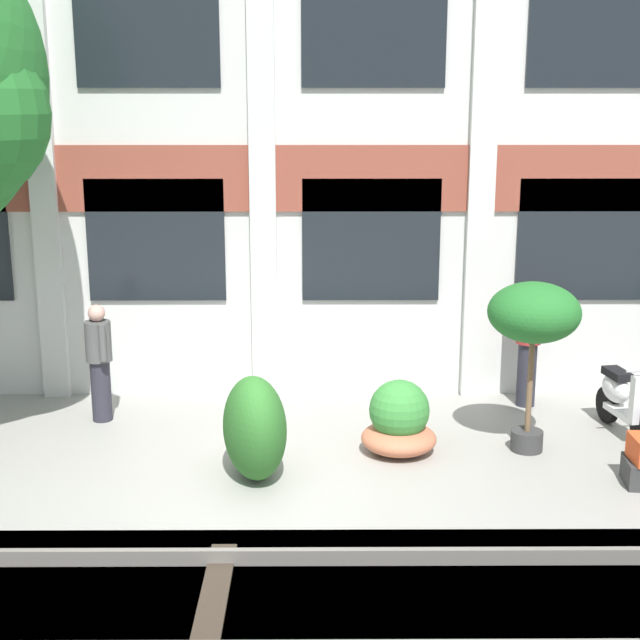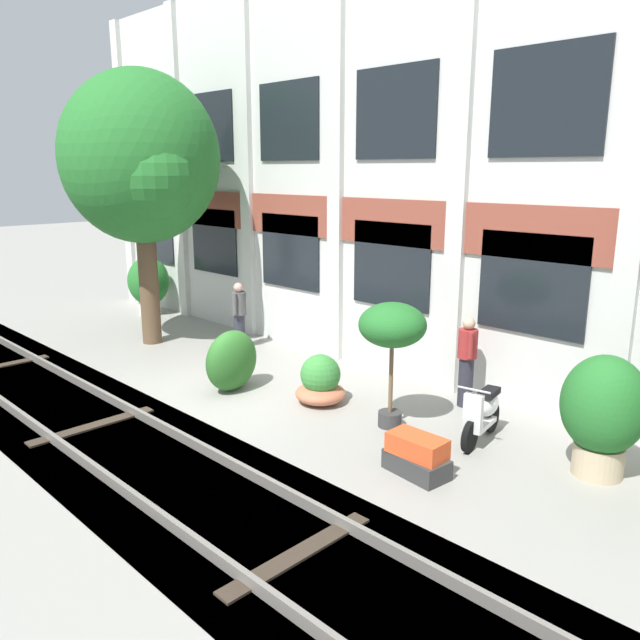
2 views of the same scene
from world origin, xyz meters
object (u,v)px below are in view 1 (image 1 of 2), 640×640
(resident_by_doorway, at_px, (99,359))
(potted_plant_tall_urn, at_px, (534,318))
(scooter_near_curb, at_px, (623,400))
(topiary_hedge, at_px, (255,428))
(resident_watching_tracks, at_px, (528,345))
(potted_plant_wide_bowl, at_px, (399,422))

(resident_by_doorway, bearing_deg, potted_plant_tall_urn, 140.58)
(scooter_near_curb, xyz_separation_m, resident_by_doorway, (-6.74, 0.49, 0.40))
(potted_plant_tall_urn, xyz_separation_m, topiary_hedge, (-3.24, -0.76, -1.07))
(resident_by_doorway, distance_m, topiary_hedge, 2.85)
(scooter_near_curb, bearing_deg, resident_by_doorway, -103.86)
(resident_by_doorway, xyz_separation_m, resident_watching_tracks, (5.76, 0.57, 0.03))
(potted_plant_wide_bowl, bearing_deg, resident_by_doorway, 163.33)
(resident_by_doorway, distance_m, resident_watching_tracks, 5.79)
(potted_plant_tall_urn, height_order, scooter_near_curb, potted_plant_tall_urn)
(potted_plant_tall_urn, xyz_separation_m, scooter_near_curb, (1.35, 0.60, -1.21))
(resident_watching_tracks, bearing_deg, topiary_hedge, -9.64)
(potted_plant_wide_bowl, xyz_separation_m, resident_by_doorway, (-3.83, 1.15, 0.46))
(scooter_near_curb, distance_m, topiary_hedge, 4.79)
(potted_plant_wide_bowl, xyz_separation_m, scooter_near_curb, (2.91, 0.66, 0.06))
(resident_by_doorway, bearing_deg, resident_watching_tracks, 157.71)
(resident_watching_tracks, xyz_separation_m, topiary_hedge, (-3.61, -2.42, -0.29))
(scooter_near_curb, relative_size, topiary_hedge, 1.13)
(resident_by_doorway, relative_size, resident_watching_tracks, 0.97)
(potted_plant_tall_urn, xyz_separation_m, resident_watching_tracks, (0.37, 1.66, -0.77))
(resident_by_doorway, xyz_separation_m, topiary_hedge, (2.15, -1.85, -0.26))
(scooter_near_curb, bearing_deg, potted_plant_wide_bowl, -86.97)
(resident_by_doorway, bearing_deg, potted_plant_wide_bowl, 135.39)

